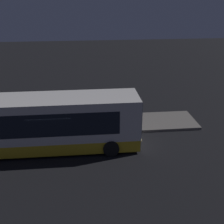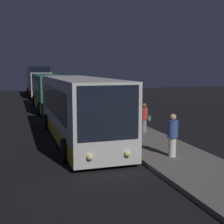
{
  "view_description": "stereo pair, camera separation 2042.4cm",
  "coord_description": "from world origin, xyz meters",
  "px_view_note": "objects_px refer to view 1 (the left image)",
  "views": [
    {
      "loc": [
        1.8,
        -17.01,
        9.22
      ],
      "look_at": [
        3.7,
        0.68,
        1.97
      ],
      "focal_mm": 50.0,
      "sensor_mm": 36.0,
      "label": 1
    },
    {
      "loc": [
        15.74,
        -3.12,
        3.74
      ],
      "look_at": [
        3.7,
        0.68,
        1.97
      ],
      "focal_mm": 50.0,
      "sensor_mm": 36.0,
      "label": 2
    }
  ],
  "objects_px": {
    "passenger_with_bags": "(53,110)",
    "trash_bin": "(28,118)",
    "suitcase": "(59,122)",
    "sign_post": "(49,110)",
    "passenger_boarding": "(123,111)",
    "passenger_waiting": "(62,117)",
    "bus_lead": "(45,124)"
  },
  "relations": [
    {
      "from": "passenger_with_bags",
      "to": "suitcase",
      "type": "xyz_separation_m",
      "value": [
        0.46,
        -0.92,
        -0.56
      ]
    },
    {
      "from": "bus_lead",
      "to": "sign_post",
      "type": "xyz_separation_m",
      "value": [
        0.04,
        2.25,
        0.02
      ]
    },
    {
      "from": "passenger_boarding",
      "to": "passenger_with_bags",
      "type": "distance_m",
      "value": 4.95
    },
    {
      "from": "suitcase",
      "to": "bus_lead",
      "type": "bearing_deg",
      "value": -102.38
    },
    {
      "from": "passenger_boarding",
      "to": "suitcase",
      "type": "distance_m",
      "value": 4.45
    },
    {
      "from": "passenger_boarding",
      "to": "sign_post",
      "type": "distance_m",
      "value": 5.05
    },
    {
      "from": "trash_bin",
      "to": "passenger_with_bags",
      "type": "bearing_deg",
      "value": 0.96
    },
    {
      "from": "suitcase",
      "to": "passenger_boarding",
      "type": "bearing_deg",
      "value": 0.68
    },
    {
      "from": "passenger_boarding",
      "to": "trash_bin",
      "type": "xyz_separation_m",
      "value": [
        -6.63,
        0.84,
        -0.62
      ]
    },
    {
      "from": "bus_lead",
      "to": "suitcase",
      "type": "bearing_deg",
      "value": 77.62
    },
    {
      "from": "bus_lead",
      "to": "sign_post",
      "type": "bearing_deg",
      "value": 89.07
    },
    {
      "from": "passenger_with_bags",
      "to": "passenger_waiting",
      "type": "bearing_deg",
      "value": -41.18
    },
    {
      "from": "passenger_boarding",
      "to": "passenger_waiting",
      "type": "height_order",
      "value": "passenger_boarding"
    },
    {
      "from": "bus_lead",
      "to": "sign_post",
      "type": "relative_size",
      "value": 5.01
    },
    {
      "from": "trash_bin",
      "to": "bus_lead",
      "type": "bearing_deg",
      "value": -66.5
    },
    {
      "from": "bus_lead",
      "to": "trash_bin",
      "type": "xyz_separation_m",
      "value": [
        -1.61,
        3.7,
        -1.12
      ]
    },
    {
      "from": "bus_lead",
      "to": "passenger_boarding",
      "type": "xyz_separation_m",
      "value": [
        5.02,
        2.86,
        -0.5
      ]
    },
    {
      "from": "suitcase",
      "to": "sign_post",
      "type": "distance_m",
      "value": 1.4
    },
    {
      "from": "sign_post",
      "to": "bus_lead",
      "type": "bearing_deg",
      "value": -90.93
    },
    {
      "from": "suitcase",
      "to": "sign_post",
      "type": "bearing_deg",
      "value": -135.98
    },
    {
      "from": "suitcase",
      "to": "sign_post",
      "type": "height_order",
      "value": "sign_post"
    },
    {
      "from": "sign_post",
      "to": "trash_bin",
      "type": "bearing_deg",
      "value": 138.64
    },
    {
      "from": "bus_lead",
      "to": "sign_post",
      "type": "distance_m",
      "value": 2.25
    },
    {
      "from": "sign_post",
      "to": "trash_bin",
      "type": "relative_size",
      "value": 3.42
    },
    {
      "from": "passenger_boarding",
      "to": "passenger_with_bags",
      "type": "height_order",
      "value": "passenger_boarding"
    },
    {
      "from": "suitcase",
      "to": "trash_bin",
      "type": "distance_m",
      "value": 2.4
    },
    {
      "from": "bus_lead",
      "to": "passenger_waiting",
      "type": "distance_m",
      "value": 2.53
    },
    {
      "from": "passenger_with_bags",
      "to": "bus_lead",
      "type": "bearing_deg",
      "value": -70.47
    },
    {
      "from": "passenger_waiting",
      "to": "sign_post",
      "type": "xyz_separation_m",
      "value": [
        -0.83,
        -0.07,
        0.55
      ]
    },
    {
      "from": "passenger_with_bags",
      "to": "trash_bin",
      "type": "xyz_separation_m",
      "value": [
        -1.76,
        -0.03,
        -0.55
      ]
    },
    {
      "from": "passenger_boarding",
      "to": "suitcase",
      "type": "height_order",
      "value": "passenger_boarding"
    },
    {
      "from": "passenger_waiting",
      "to": "trash_bin",
      "type": "distance_m",
      "value": 2.9
    }
  ]
}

